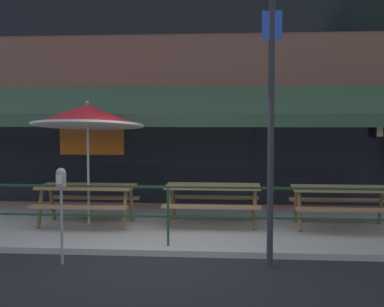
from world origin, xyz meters
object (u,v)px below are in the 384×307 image
(picnic_table_right, at_px, (341,196))
(street_sign_pole, at_px, (271,97))
(picnic_table_centre, at_px, (213,193))
(parking_meter_near, at_px, (61,187))
(picnic_table_left, at_px, (87,194))
(patio_umbrella_left, at_px, (87,116))

(picnic_table_right, relative_size, street_sign_pole, 0.38)
(picnic_table_centre, relative_size, parking_meter_near, 1.27)
(parking_meter_near, height_order, street_sign_pole, street_sign_pole)
(picnic_table_centre, height_order, parking_meter_near, parking_meter_near)
(picnic_table_left, bearing_deg, picnic_table_centre, 5.78)
(parking_meter_near, bearing_deg, patio_umbrella_left, 97.02)
(street_sign_pole, bearing_deg, patio_umbrella_left, 144.16)
(picnic_table_right, distance_m, street_sign_pole, 3.31)
(picnic_table_right, relative_size, patio_umbrella_left, 0.75)
(picnic_table_left, relative_size, street_sign_pole, 0.38)
(patio_umbrella_left, height_order, street_sign_pole, street_sign_pole)
(patio_umbrella_left, relative_size, parking_meter_near, 1.68)
(patio_umbrella_left, distance_m, street_sign_pole, 4.12)
(picnic_table_centre, bearing_deg, street_sign_pole, -69.67)
(picnic_table_right, height_order, street_sign_pole, street_sign_pole)
(picnic_table_left, xyz_separation_m, street_sign_pole, (3.34, -2.29, 1.74))
(street_sign_pole, bearing_deg, parking_meter_near, -178.44)
(picnic_table_centre, height_order, street_sign_pole, street_sign_pole)
(picnic_table_right, xyz_separation_m, patio_umbrella_left, (-4.79, -0.00, 1.47))
(picnic_table_centre, distance_m, picnic_table_right, 2.40)
(picnic_table_left, bearing_deg, street_sign_pole, -34.50)
(picnic_table_centre, xyz_separation_m, street_sign_pole, (0.94, -2.54, 1.74))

